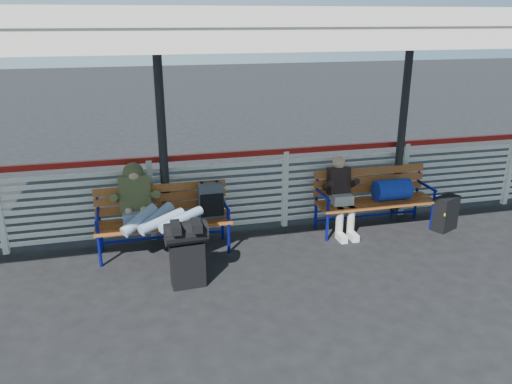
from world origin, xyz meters
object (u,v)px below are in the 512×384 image
object	(u,v)px
bench_right	(381,192)
companion_person	(341,195)
luggage_stack	(187,251)
bench_left	(178,209)
suitcase_side	(446,213)
traveler_man	(153,213)

from	to	relation	value
bench_right	companion_person	distance (m)	0.66
companion_person	luggage_stack	bearing A→B (deg)	-156.91
bench_left	suitcase_side	size ratio (longest dim) A/B	3.38
luggage_stack	bench_right	distance (m)	3.24
luggage_stack	suitcase_side	bearing A→B (deg)	6.65
bench_right	suitcase_side	size ratio (longest dim) A/B	3.38
bench_right	suitcase_side	world-z (taller)	bench_right
bench_right	traveler_man	xyz separation A→B (m)	(-3.41, -0.35, 0.12)
luggage_stack	companion_person	xyz separation A→B (m)	(2.40, 1.02, 0.15)
companion_person	traveler_man	bearing A→B (deg)	-172.99
luggage_stack	companion_person	bearing A→B (deg)	19.46
bench_right	traveler_man	distance (m)	3.43
luggage_stack	suitcase_side	distance (m)	4.07
luggage_stack	bench_left	bearing A→B (deg)	85.80
bench_left	luggage_stack	bearing A→B (deg)	-90.56
bench_left	companion_person	size ratio (longest dim) A/B	1.57
bench_right	luggage_stack	bearing A→B (deg)	-161.29
traveler_man	suitcase_side	size ratio (longest dim) A/B	3.07
traveler_man	bench_left	bearing A→B (deg)	44.09
traveler_man	companion_person	size ratio (longest dim) A/B	1.43
bench_left	bench_right	xyz separation A→B (m)	(3.05, 0.01, -0.01)
luggage_stack	traveler_man	bearing A→B (deg)	113.06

